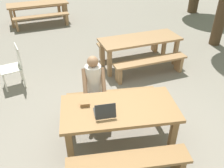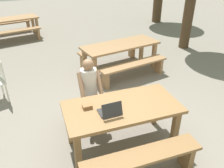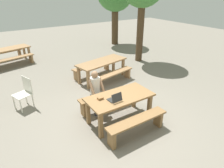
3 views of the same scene
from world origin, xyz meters
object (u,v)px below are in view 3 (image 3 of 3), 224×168
Objects in this scene: plastic_chair at (24,92)px; picnic_table_front at (120,100)px; person_seated at (96,90)px; picnic_table_rear at (102,64)px; small_pouch at (100,98)px; picnic_table_mid at (5,51)px; laptop at (115,99)px.

picnic_table_front is at bearing 23.04° from plastic_chair.
picnic_table_rear is at bearing 55.80° from person_seated.
small_pouch reaches higher than picnic_table_rear.
picnic_table_mid is at bearing 106.38° from picnic_table_front.
person_seated is 0.60× the size of picnic_table_rear.
plastic_chair is at bearing -104.28° from picnic_table_mid.
small_pouch is 0.11× the size of person_seated.
plastic_chair reaches higher than picnic_table_mid.
picnic_table_rear is at bearing -117.15° from laptop.
laptop is 0.24× the size of person_seated.
laptop is at bearing -125.60° from picnic_table_rear.
picnic_table_rear is at bearing 79.84° from plastic_chair.
laptop reaches higher than small_pouch.
laptop is 0.81m from person_seated.
laptop is at bearing -84.24° from person_seated.
plastic_chair is at bearing 139.16° from person_seated.
plastic_chair is at bearing 126.37° from small_pouch.
small_pouch is 2.85m from picnic_table_rear.
picnic_table_front is 0.32m from laptop.
person_seated reaches higher than picnic_table_mid.
picnic_table_rear is (0.97, 2.56, -0.01)m from picnic_table_front.
small_pouch is at bearing -132.50° from picnic_table_rear.
picnic_table_mid is (-1.66, 6.55, -0.19)m from laptop.
picnic_table_front is 1.87× the size of plastic_chair.
plastic_chair reaches higher than picnic_table_rear.
plastic_chair is at bearing 178.28° from picnic_table_rear.
picnic_table_front is at bearing -65.00° from person_seated.
picnic_table_front is 0.75× the size of picnic_table_mid.
picnic_table_front is 2.74m from picnic_table_rear.
small_pouch is at bearing -108.21° from person_seated.
laptop reaches higher than picnic_table_rear.
laptop reaches higher than picnic_table_front.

